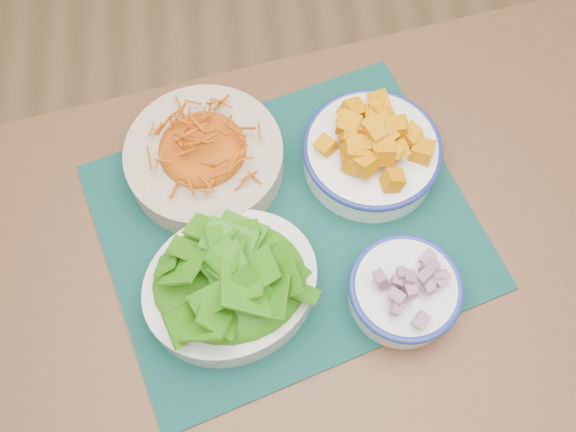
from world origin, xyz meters
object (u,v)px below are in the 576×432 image
(carrot_bowl, at_px, (204,154))
(lettuce_bowl, at_px, (230,282))
(placemat, at_px, (288,225))
(onion_bowl, at_px, (405,289))
(table, at_px, (334,288))
(squash_bowl, at_px, (373,148))

(carrot_bowl, relative_size, lettuce_bowl, 1.04)
(lettuce_bowl, bearing_deg, placemat, 26.69)
(lettuce_bowl, relative_size, onion_bowl, 1.56)
(carrot_bowl, xyz_separation_m, onion_bowl, (0.25, -0.23, -0.00))
(table, bearing_deg, carrot_bowl, 126.21)
(table, relative_size, placemat, 2.35)
(placemat, distance_m, carrot_bowl, 0.16)
(table, distance_m, squash_bowl, 0.23)
(table, xyz_separation_m, onion_bowl, (0.08, -0.06, 0.15))
(lettuce_bowl, bearing_deg, onion_bowl, -28.58)
(table, xyz_separation_m, carrot_bowl, (-0.18, 0.17, 0.16))
(carrot_bowl, relative_size, squash_bowl, 1.36)
(placemat, height_order, lettuce_bowl, lettuce_bowl)
(placemat, distance_m, squash_bowl, 0.17)
(carrot_bowl, xyz_separation_m, squash_bowl, (0.24, -0.02, 0.01))
(carrot_bowl, bearing_deg, lettuce_bowl, -82.47)
(placemat, xyz_separation_m, lettuce_bowl, (-0.09, -0.09, 0.05))
(placemat, relative_size, lettuce_bowl, 1.77)
(squash_bowl, xyz_separation_m, lettuce_bowl, (-0.22, -0.18, 0.00))
(table, xyz_separation_m, placemat, (-0.07, 0.06, 0.11))
(squash_bowl, relative_size, onion_bowl, 1.19)
(placemat, relative_size, squash_bowl, 2.31)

